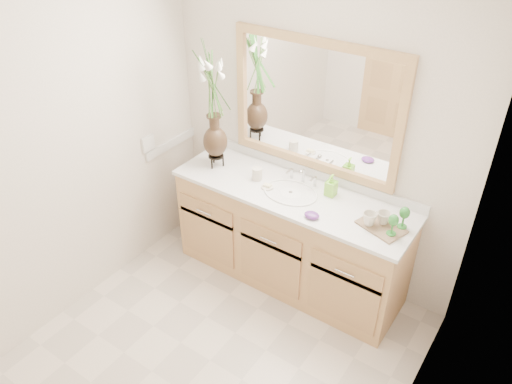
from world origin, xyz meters
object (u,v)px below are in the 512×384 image
Objects in this scene: flower_vase at (213,93)px; tray at (381,227)px; tumbler at (257,174)px; soap_bottle at (331,186)px.

flower_vase reaches higher than tray.
tray is at bearing -1.80° from tumbler.
tumbler reaches higher than tray.
soap_bottle is 0.49m from tray.
soap_bottle is 0.51× the size of tray.
tray is (1.01, -0.03, -0.04)m from tumbler.
tumbler is at bearing 2.36° from flower_vase.
tumbler is 0.33× the size of tray.
tumbler is 0.65× the size of soap_bottle.
tumbler is at bearing -164.10° from tray.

